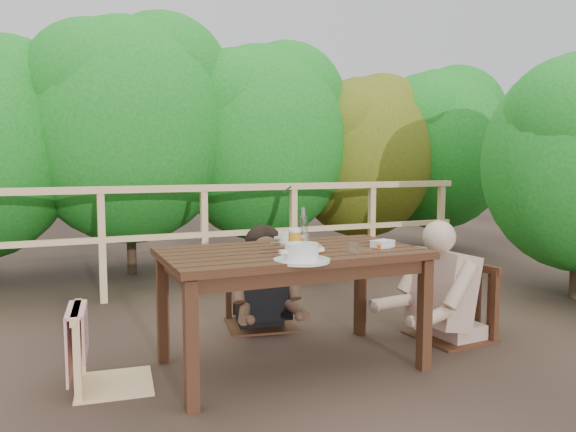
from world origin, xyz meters
name	(u,v)px	position (x,y,z in m)	size (l,w,h in m)	color
ground	(291,366)	(0.00, 0.00, 0.00)	(60.00, 60.00, 0.00)	#463228
table	(291,309)	(0.00, 0.00, 0.35)	(1.50, 0.84, 0.69)	#381E11
chair_left	(112,310)	(-1.01, 0.12, 0.42)	(0.42, 0.42, 0.85)	#E4B780
chair_far	(260,261)	(0.11, 0.83, 0.49)	(0.49, 0.49, 0.98)	#381E11
chair_right	(451,269)	(1.22, 0.05, 0.49)	(0.48, 0.48, 0.97)	#381E11
woman	(259,248)	(0.11, 0.85, 0.59)	(0.47, 0.58, 1.17)	black
diner_right	(456,241)	(1.25, 0.05, 0.68)	(0.55, 0.67, 1.36)	tan
railing	(204,239)	(0.00, 2.00, 0.51)	(5.60, 0.10, 1.01)	#E4B780
hedge_row	(210,101)	(0.40, 3.20, 1.90)	(6.60, 1.60, 3.80)	#196C1C
soup_near	(302,253)	(-0.08, -0.32, 0.74)	(0.30, 0.30, 0.10)	white
soup_far	(289,238)	(0.10, 0.26, 0.73)	(0.24, 0.24, 0.08)	white
bread_roll	(314,249)	(0.07, -0.16, 0.73)	(0.12, 0.09, 0.07)	#936022
beer_glass	(295,241)	(0.00, -0.05, 0.76)	(0.07, 0.07, 0.14)	orange
bottle	(303,229)	(0.10, 0.05, 0.82)	(0.06, 0.06, 0.25)	white
tumbler	(353,250)	(0.26, -0.27, 0.73)	(0.06, 0.06, 0.07)	white
butter_tub	(382,245)	(0.54, -0.13, 0.72)	(0.13, 0.09, 0.06)	silver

